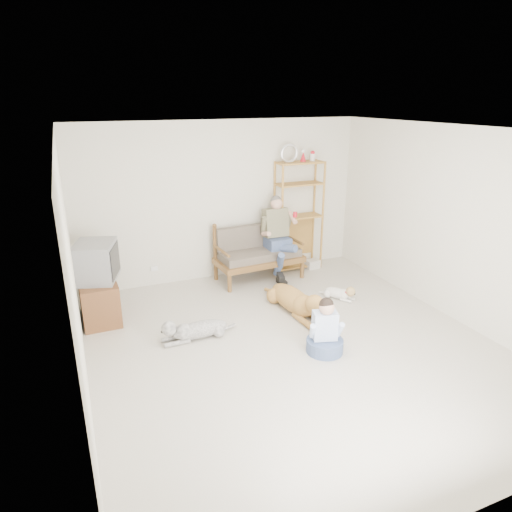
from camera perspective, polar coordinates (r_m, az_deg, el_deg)
name	(u,v)px	position (r m, az deg, el deg)	size (l,w,h in m)	color
floor	(294,347)	(6.01, 4.76, -11.22)	(5.50, 5.50, 0.00)	beige
ceiling	(301,130)	(5.19, 5.61, 15.38)	(5.50, 5.50, 0.00)	white
wall_back	(223,201)	(7.90, -4.19, 6.86)	(5.00, 5.00, 0.00)	beige
wall_front	(489,366)	(3.49, 27.06, -12.20)	(5.00, 5.00, 0.00)	beige
wall_left	(73,278)	(4.88, -21.90, -2.55)	(5.50, 5.50, 0.00)	beige
wall_right	(457,226)	(6.94, 23.79, 3.50)	(5.50, 5.50, 0.00)	beige
loveseat	(258,251)	(7.97, 0.22, 0.58)	(1.54, 0.80, 0.95)	brown
man	(279,243)	(7.87, 2.94, 1.65)	(0.55, 0.78, 1.27)	slate
etagere	(298,215)	(8.33, 5.33, 5.11)	(0.88, 0.38, 2.29)	#B88B39
book_stack	(312,264)	(8.61, 7.06, -1.00)	(0.25, 0.18, 0.16)	white
tv_stand	(99,299)	(6.94, -19.08, -5.15)	(0.51, 0.91, 0.60)	brown
crt_tv	(96,261)	(6.75, -19.34, -0.64)	(0.69, 0.77, 0.54)	gray
wall_outlet	(154,268)	(7.90, -12.59, -1.53)	(0.12, 0.02, 0.08)	white
golden_retriever	(297,301)	(6.81, 5.10, -5.61)	(0.46, 1.52, 0.46)	#AA793B
shaggy_dog	(193,330)	(6.16, -7.86, -9.13)	(1.10, 0.29, 0.33)	white
terrier	(341,293)	(7.38, 10.56, -4.57)	(0.41, 0.57, 0.24)	white
child	(325,333)	(5.83, 8.62, -9.46)	(0.47, 0.47, 0.74)	slate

